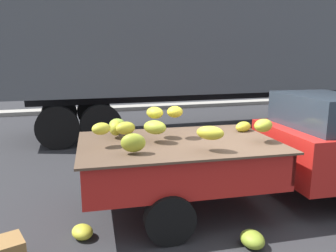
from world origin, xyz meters
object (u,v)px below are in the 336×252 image
semi_trailer (210,48)px  pickup_truck (299,146)px  fallen_banana_bunch_near_tailgate (82,232)px  fallen_banana_bunch_by_wheel (252,239)px

semi_trailer → pickup_truck: bearing=-98.6°
fallen_banana_bunch_near_tailgate → semi_trailer: bearing=53.1°
pickup_truck → fallen_banana_bunch_near_tailgate: bearing=-171.9°
semi_trailer → fallen_banana_bunch_by_wheel: size_ratio=34.79×
semi_trailer → fallen_banana_bunch_by_wheel: semi_trailer is taller
fallen_banana_bunch_near_tailgate → fallen_banana_bunch_by_wheel: fallen_banana_bunch_by_wheel is taller
semi_trailer → fallen_banana_bunch_near_tailgate: 7.54m
fallen_banana_bunch_near_tailgate → fallen_banana_bunch_by_wheel: (1.97, -0.82, 0.01)m
pickup_truck → fallen_banana_bunch_by_wheel: pickup_truck is taller
semi_trailer → fallen_banana_bunch_by_wheel: bearing=-108.9°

